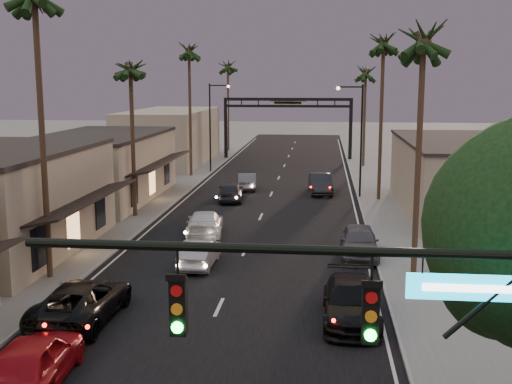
% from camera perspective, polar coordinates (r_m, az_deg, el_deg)
% --- Properties ---
extents(ground, '(200.00, 200.00, 0.00)m').
position_cam_1_polar(ground, '(47.24, 0.77, -1.46)').
color(ground, slate).
rests_on(ground, ground).
extents(road, '(14.00, 120.00, 0.02)m').
position_cam_1_polar(road, '(52.13, 1.27, -0.38)').
color(road, black).
rests_on(road, ground).
extents(sidewalk_left, '(5.00, 92.00, 0.12)m').
position_cam_1_polar(sidewalk_left, '(60.42, -7.19, 1.02)').
color(sidewalk_left, slate).
rests_on(sidewalk_left, ground).
extents(sidewalk_right, '(5.00, 92.00, 0.12)m').
position_cam_1_polar(sidewalk_right, '(59.09, 11.06, 0.71)').
color(sidewalk_right, slate).
rests_on(sidewalk_right, ground).
extents(storefront_mid, '(8.00, 14.00, 5.50)m').
position_cam_1_polar(storefront_mid, '(37.01, -21.80, -1.03)').
color(storefront_mid, gray).
rests_on(storefront_mid, ground).
extents(storefront_far, '(8.00, 16.00, 5.00)m').
position_cam_1_polar(storefront_far, '(51.54, -13.57, 2.04)').
color(storefront_far, tan).
rests_on(storefront_far, ground).
extents(storefront_dist, '(8.00, 20.00, 6.00)m').
position_cam_1_polar(storefront_dist, '(73.44, -7.62, 4.89)').
color(storefront_dist, gray).
rests_on(storefront_dist, ground).
extents(building_right, '(8.00, 18.00, 5.00)m').
position_cam_1_polar(building_right, '(47.65, 17.80, 1.21)').
color(building_right, gray).
rests_on(building_right, ground).
extents(traffic_signal, '(8.51, 0.22, 7.80)m').
position_cam_1_polar(traffic_signal, '(11.07, 13.71, -12.87)').
color(traffic_signal, black).
rests_on(traffic_signal, ground).
extents(arch, '(15.20, 0.40, 7.27)m').
position_cam_1_polar(arch, '(76.33, 2.84, 7.06)').
color(arch, black).
rests_on(arch, ground).
extents(streetlight_right, '(2.13, 0.30, 9.00)m').
position_cam_1_polar(streetlight_right, '(51.35, 9.05, 5.34)').
color(streetlight_right, black).
rests_on(streetlight_right, ground).
extents(streetlight_left, '(2.13, 0.30, 9.00)m').
position_cam_1_polar(streetlight_left, '(65.19, -3.87, 6.38)').
color(streetlight_left, black).
rests_on(streetlight_left, ground).
extents(palm_lc, '(3.20, 3.20, 12.20)m').
position_cam_1_polar(palm_lc, '(44.03, -11.12, 11.23)').
color(palm_lc, '#38281C').
rests_on(palm_lc, ground).
extents(palm_ld, '(3.20, 3.20, 14.20)m').
position_cam_1_polar(palm_ld, '(62.52, -5.98, 12.70)').
color(palm_ld, '#38281C').
rests_on(palm_ld, ground).
extents(palm_ra, '(3.20, 3.20, 13.20)m').
position_cam_1_polar(palm_ra, '(30.52, 14.71, 13.59)').
color(palm_ra, '#38281C').
rests_on(palm_ra, ground).
extents(palm_rb, '(3.20, 3.20, 14.20)m').
position_cam_1_polar(palm_rb, '(50.41, 11.29, 13.25)').
color(palm_rb, '#38281C').
rests_on(palm_rb, ground).
extents(palm_rc, '(3.20, 3.20, 12.20)m').
position_cam_1_polar(palm_rc, '(70.27, 9.74, 10.71)').
color(palm_rc, '#38281C').
rests_on(palm_rc, ground).
extents(palm_far, '(3.20, 3.20, 13.20)m').
position_cam_1_polar(palm_far, '(85.07, -2.52, 11.34)').
color(palm_far, '#38281C').
rests_on(palm_far, ground).
extents(oncoming_red, '(2.31, 5.05, 1.68)m').
position_cam_1_polar(oncoming_red, '(21.43, -19.16, -13.96)').
color(oncoming_red, '#9E0B13').
rests_on(oncoming_red, ground).
extents(oncoming_pickup, '(2.75, 5.79, 1.60)m').
position_cam_1_polar(oncoming_pickup, '(26.36, -15.19, -9.30)').
color(oncoming_pickup, black).
rests_on(oncoming_pickup, ground).
extents(oncoming_silver, '(1.55, 4.23, 1.38)m').
position_cam_1_polar(oncoming_silver, '(32.71, -5.02, -5.42)').
color(oncoming_silver, '#A09FA4').
rests_on(oncoming_silver, ground).
extents(oncoming_white, '(2.76, 5.40, 1.50)m').
position_cam_1_polar(oncoming_white, '(39.10, -4.58, -2.78)').
color(oncoming_white, silver).
rests_on(oncoming_white, ground).
extents(oncoming_dgrey, '(2.27, 4.70, 1.55)m').
position_cam_1_polar(oncoming_dgrey, '(49.99, -2.26, 0.07)').
color(oncoming_dgrey, black).
rests_on(oncoming_dgrey, ground).
extents(oncoming_grey_far, '(2.06, 4.46, 1.42)m').
position_cam_1_polar(oncoming_grey_far, '(55.30, -0.82, 0.96)').
color(oncoming_grey_far, '#56555B').
rests_on(oncoming_grey_far, ground).
extents(curbside_black, '(2.23, 5.43, 1.57)m').
position_cam_1_polar(curbside_black, '(25.66, 8.46, -9.61)').
color(curbside_black, black).
rests_on(curbside_black, ground).
extents(curbside_grey, '(2.01, 4.92, 1.67)m').
position_cam_1_polar(curbside_grey, '(34.71, 9.15, -4.36)').
color(curbside_grey, '#4B4A4F').
rests_on(curbside_grey, ground).
extents(curbside_far, '(2.17, 5.15, 1.65)m').
position_cam_1_polar(curbside_far, '(53.58, 5.75, 0.74)').
color(curbside_far, black).
rests_on(curbside_far, ground).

